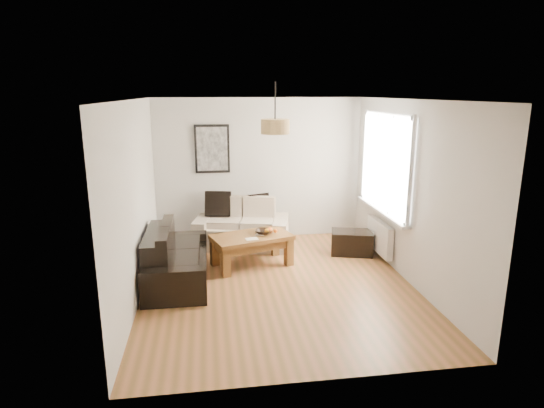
{
  "coord_description": "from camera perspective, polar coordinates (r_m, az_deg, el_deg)",
  "views": [
    {
      "loc": [
        -0.95,
        -5.95,
        2.7
      ],
      "look_at": [
        0.0,
        0.6,
        1.05
      ],
      "focal_mm": 29.86,
      "sensor_mm": 36.0,
      "label": 1
    }
  ],
  "objects": [
    {
      "name": "poster",
      "position": [
        8.23,
        -7.55,
        6.9
      ],
      "size": [
        0.62,
        0.04,
        0.87
      ],
      "primitive_type": null,
      "color": "black",
      "rests_on": "wall_back"
    },
    {
      "name": "pendant_shade",
      "position": [
        6.34,
        0.4,
        9.74
      ],
      "size": [
        0.4,
        0.4,
        0.2
      ],
      "primitive_type": "cylinder",
      "color": "tan",
      "rests_on": "ceiling"
    },
    {
      "name": "wall_left",
      "position": [
        6.19,
        -16.86,
        0.3
      ],
      "size": [
        0.04,
        4.5,
        2.6
      ],
      "primitive_type": null,
      "color": "silver",
      "rests_on": "floor"
    },
    {
      "name": "floor",
      "position": [
        6.6,
        0.76,
        -10.14
      ],
      "size": [
        4.5,
        4.5,
        0.0
      ],
      "primitive_type": "plane",
      "color": "brown",
      "rests_on": "ground"
    },
    {
      "name": "wall_front",
      "position": [
        4.07,
        5.81,
        -6.22
      ],
      "size": [
        3.8,
        0.04,
        2.6
      ],
      "primitive_type": null,
      "color": "silver",
      "rests_on": "floor"
    },
    {
      "name": "window_bay",
      "position": [
        7.4,
        14.24,
        5.01
      ],
      "size": [
        0.14,
        1.9,
        1.6
      ],
      "primitive_type": null,
      "color": "white",
      "rests_on": "wall_right"
    },
    {
      "name": "fruit_bowl",
      "position": [
        7.2,
        -1.07,
        -3.51
      ],
      "size": [
        0.34,
        0.34,
        0.07
      ],
      "primitive_type": "imported",
      "rotation": [
        0.0,
        0.0,
        -0.31
      ],
      "color": "black",
      "rests_on": "coffee_table"
    },
    {
      "name": "ottoman",
      "position": [
        7.86,
        10.03,
        -4.8
      ],
      "size": [
        0.78,
        0.61,
        0.39
      ],
      "primitive_type": "cube",
      "rotation": [
        0.0,
        0.0,
        -0.27
      ],
      "color": "black",
      "rests_on": "floor"
    },
    {
      "name": "radiator",
      "position": [
        7.66,
        13.42,
        -4.03
      ],
      "size": [
        0.1,
        0.9,
        0.52
      ],
      "primitive_type": "cube",
      "color": "white",
      "rests_on": "wall_right"
    },
    {
      "name": "orange_a",
      "position": [
        7.24,
        -0.3,
        -3.35
      ],
      "size": [
        0.1,
        0.1,
        0.1
      ],
      "primitive_type": "sphere",
      "rotation": [
        0.0,
        0.0,
        -0.02
      ],
      "color": "#F95B14",
      "rests_on": "fruit_bowl"
    },
    {
      "name": "orange_c",
      "position": [
        7.22,
        -0.63,
        -3.41
      ],
      "size": [
        0.09,
        0.09,
        0.08
      ],
      "primitive_type": "sphere",
      "rotation": [
        0.0,
        0.0,
        -0.2
      ],
      "color": "orange",
      "rests_on": "fruit_bowl"
    },
    {
      "name": "loveseat_cream",
      "position": [
        8.09,
        -3.82,
        -2.53
      ],
      "size": [
        1.78,
        1.23,
        0.81
      ],
      "primitive_type": null,
      "rotation": [
        0.0,
        0.0,
        -0.22
      ],
      "color": "#BCAB97",
      "rests_on": "floor"
    },
    {
      "name": "wall_back",
      "position": [
        8.37,
        -1.63,
        4.37
      ],
      "size": [
        3.8,
        0.04,
        2.6
      ],
      "primitive_type": null,
      "color": "silver",
      "rests_on": "floor"
    },
    {
      "name": "wall_right",
      "position": [
        6.75,
        16.95,
        1.4
      ],
      "size": [
        0.04,
        4.5,
        2.6
      ],
      "primitive_type": null,
      "color": "silver",
      "rests_on": "floor"
    },
    {
      "name": "coffee_table",
      "position": [
        7.23,
        -2.57,
        -5.83
      ],
      "size": [
        1.37,
        1.0,
        0.5
      ],
      "primitive_type": null,
      "rotation": [
        0.0,
        0.0,
        0.3
      ],
      "color": "brown",
      "rests_on": "floor"
    },
    {
      "name": "sofa_leather",
      "position": [
        6.73,
        -11.9,
        -6.5
      ],
      "size": [
        0.86,
        1.75,
        0.76
      ],
      "primitive_type": null,
      "rotation": [
        0.0,
        0.0,
        1.56
      ],
      "color": "black",
      "rests_on": "floor"
    },
    {
      "name": "cushion_left",
      "position": [
        8.17,
        -6.82,
        0.03
      ],
      "size": [
        0.47,
        0.23,
        0.45
      ],
      "primitive_type": "cube",
      "rotation": [
        0.0,
        0.0,
        -0.19
      ],
      "color": "black",
      "rests_on": "loveseat_cream"
    },
    {
      "name": "cushion_right",
      "position": [
        8.23,
        -1.63,
        -0.03
      ],
      "size": [
        0.4,
        0.25,
        0.38
      ],
      "primitive_type": "cube",
      "rotation": [
        0.0,
        0.0,
        0.36
      ],
      "color": "black",
      "rests_on": "loveseat_cream"
    },
    {
      "name": "ceiling",
      "position": [
        6.03,
        0.84,
        13.04
      ],
      "size": [
        3.8,
        4.5,
        0.0
      ],
      "primitive_type": null,
      "color": "white",
      "rests_on": "floor"
    },
    {
      "name": "papers",
      "position": [
        6.96,
        -2.57,
        -4.42
      ],
      "size": [
        0.21,
        0.16,
        0.01
      ],
      "primitive_type": "cube",
      "rotation": [
        0.0,
        0.0,
        0.17
      ],
      "color": "white",
      "rests_on": "coffee_table"
    },
    {
      "name": "orange_b",
      "position": [
        7.22,
        0.44,
        -3.42
      ],
      "size": [
        0.08,
        0.08,
        0.06
      ],
      "primitive_type": "sphere",
      "rotation": [
        0.0,
        0.0,
        -0.2
      ],
      "color": "orange",
      "rests_on": "fruit_bowl"
    }
  ]
}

